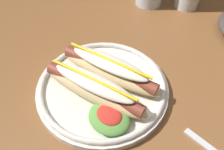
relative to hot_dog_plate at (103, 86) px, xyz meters
name	(u,v)px	position (x,y,z in m)	size (l,w,h in m)	color
dining_table	(157,86)	(0.03, 0.18, -0.14)	(1.16, 0.81, 0.74)	brown
hot_dog_plate	(103,86)	(0.00, 0.00, 0.00)	(0.28, 0.28, 0.08)	silver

